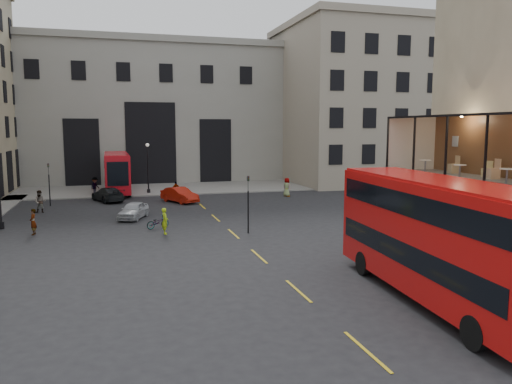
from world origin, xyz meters
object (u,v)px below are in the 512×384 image
object	(u,v)px
pedestrian_a	(40,202)
cafe_chair_b	(493,173)
cafe_table_near	(507,175)
pedestrian_b	(95,186)
cyclist	(165,221)
cafe_table_far	(425,165)
traffic_light_far	(49,179)
car_a	(133,210)
bus_near	(437,234)
bus_far	(117,171)
traffic_light_near	(248,197)
cafe_table_mid	(460,170)
car_c	(108,194)
pedestrian_d	(287,187)
street_lamp_b	(148,171)
car_b	(180,195)
cafe_chair_d	(454,168)
cafe_chair_c	(487,172)
pedestrian_c	(176,189)
bicycle	(158,222)

from	to	relation	value
pedestrian_a	cafe_chair_b	bearing A→B (deg)	-40.00
cafe_table_near	pedestrian_b	bearing A→B (deg)	114.10
cyclist	cafe_table_far	xyz separation A→B (m)	(11.99, -10.72, 4.21)
traffic_light_far	car_a	size ratio (longest dim) A/B	1.00
bus_near	bus_far	world-z (taller)	bus_near
traffic_light_near	car_a	world-z (taller)	traffic_light_near
cafe_table_mid	traffic_light_near	bearing A→B (deg)	117.75
car_c	pedestrian_b	bearing A→B (deg)	-96.73
bus_far	cafe_table_far	size ratio (longest dim) A/B	15.07
cafe_table_far	pedestrian_d	bearing A→B (deg)	86.21
traffic_light_near	traffic_light_far	xyz separation A→B (m)	(-14.00, 16.00, 0.00)
cyclist	cafe_table_near	xyz separation A→B (m)	(11.85, -16.31, 4.21)
street_lamp_b	car_b	bearing A→B (deg)	-71.22
traffic_light_far	cafe_chair_d	distance (m)	34.03
traffic_light_near	cafe_chair_c	distance (m)	14.65
pedestrian_a	cafe_table_mid	xyz separation A→B (m)	(20.81, -24.70, 4.12)
car_a	cafe_table_mid	bearing A→B (deg)	-34.00
cafe_chair_b	cafe_table_far	bearing A→B (deg)	116.74
cafe_chair_b	cafe_chair_c	world-z (taller)	cafe_chair_b
car_a	pedestrian_c	world-z (taller)	pedestrian_c
traffic_light_far	pedestrian_c	distance (m)	12.06
pedestrian_b	car_c	bearing A→B (deg)	-132.23
car_c	car_a	bearing A→B (deg)	80.63
bus_near	cafe_table_mid	size ratio (longest dim) A/B	18.49
pedestrian_a	cafe_chair_d	xyz separation A→B (m)	(22.66, -21.89, 3.95)
cyclist	pedestrian_b	world-z (taller)	pedestrian_b
pedestrian_a	pedestrian_d	size ratio (longest dim) A/B	0.98
car_c	cyclist	world-z (taller)	cyclist
pedestrian_b	cafe_table_mid	size ratio (longest dim) A/B	2.73
cafe_table_far	cafe_chair_d	size ratio (longest dim) A/B	0.80
cafe_chair_c	pedestrian_a	bearing A→B (deg)	133.76
pedestrian_b	cafe_table_mid	xyz separation A→B (m)	(16.90, -35.09, 4.13)
pedestrian_b	cafe_table_mid	bearing A→B (deg)	-120.48
traffic_light_near	pedestrian_a	xyz separation A→B (m)	(-14.31, 12.34, -1.50)
pedestrian_d	cafe_chair_d	world-z (taller)	cafe_chair_d
street_lamp_b	cyclist	bearing A→B (deg)	-90.87
traffic_light_near	bicycle	distance (m)	6.77
bus_near	cafe_chair_d	distance (m)	7.13
car_b	cafe_chair_b	distance (m)	29.85
car_c	pedestrian_d	distance (m)	17.50
pedestrian_d	car_b	bearing A→B (deg)	67.99
street_lamp_b	bus_far	world-z (taller)	street_lamp_b
cafe_chair_b	car_b	bearing A→B (deg)	111.43
traffic_light_far	street_lamp_b	world-z (taller)	street_lamp_b
bus_near	car_b	distance (m)	30.39
car_a	pedestrian_a	bearing A→B (deg)	167.85
bus_far	bicycle	size ratio (longest dim) A/B	6.48
car_c	pedestrian_b	size ratio (longest dim) A/B	2.52
cafe_table_far	car_b	bearing A→B (deg)	110.75
pedestrian_a	pedestrian_d	bearing A→B (deg)	17.45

